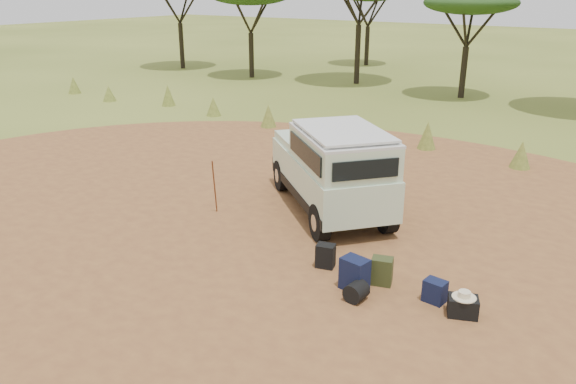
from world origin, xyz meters
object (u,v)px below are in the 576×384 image
Objects in this scene: backpack_black at (325,256)px; duffel_navy at (435,291)px; hard_case at (463,307)px; walking_staff at (215,187)px; safari_vehicle at (332,170)px; backpack_navy at (355,274)px; backpack_olive at (382,271)px.

duffel_navy is at bearing -15.72° from backpack_black.
duffel_navy is at bearing 141.90° from hard_case.
walking_staff is at bearing 177.84° from duffel_navy.
safari_vehicle is 9.45× the size of backpack_black.
walking_staff is 4.50m from backpack_navy.
backpack_black is 0.95m from backpack_navy.
walking_staff is at bearing 151.53° from backpack_black.
duffel_navy is at bearing -19.66° from backpack_olive.
backpack_black is 0.91× the size of backpack_olive.
duffel_navy is (0.99, -0.04, -0.06)m from backpack_olive.
walking_staff is 2.61× the size of backpack_olive.
duffel_navy reaches higher than hard_case.
safari_vehicle is at bearing 124.00° from hard_case.
backpack_navy is at bearing -141.42° from backpack_olive.
hard_case is at bearing -38.03° from walking_staff.
backpack_olive is (1.15, 0.02, 0.02)m from backpack_black.
backpack_black is 1.00× the size of hard_case.
safari_vehicle reaches higher than backpack_black.
duffel_navy is (1.30, 0.41, -0.10)m from backpack_navy.
walking_staff is at bearing 172.99° from backpack_navy.
hard_case is at bearing 17.37° from backpack_navy.
backpack_olive is at bearing 150.49° from hard_case.
safari_vehicle is at bearing 103.19° from backpack_black.
backpack_black is at bearing 162.15° from backpack_navy.
backpack_black reaches higher than duffel_navy.
backpack_black is at bearing 163.56° from backpack_olive.
walking_staff reaches higher than hard_case.
safari_vehicle reaches higher than backpack_navy.
safari_vehicle is 2.72m from walking_staff.
backpack_olive is 1.53m from hard_case.
safari_vehicle is 11.06× the size of duffel_navy.
backpack_navy reaches higher than duffel_navy.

